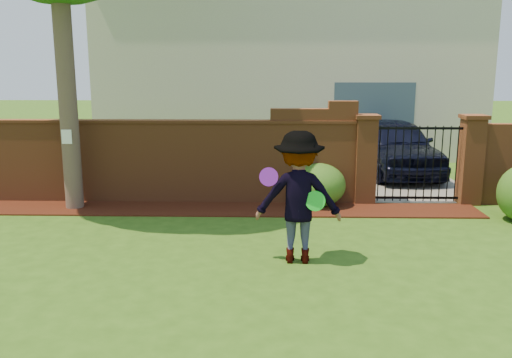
{
  "coord_description": "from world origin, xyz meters",
  "views": [
    {
      "loc": [
        0.39,
        -7.17,
        2.84
      ],
      "look_at": [
        0.17,
        1.4,
        1.05
      ],
      "focal_mm": 37.68,
      "sensor_mm": 36.0,
      "label": 1
    }
  ],
  "objects_px": {
    "man": "(298,198)",
    "frisbee_green": "(315,201)",
    "car": "(397,147)",
    "frisbee_purple": "(269,177)"
  },
  "relations": [
    {
      "from": "man",
      "to": "frisbee_green",
      "type": "xyz_separation_m",
      "value": [
        0.23,
        -0.2,
        0.0
      ]
    },
    {
      "from": "car",
      "to": "frisbee_purple",
      "type": "bearing_deg",
      "value": -121.18
    },
    {
      "from": "car",
      "to": "frisbee_green",
      "type": "height_order",
      "value": "car"
    },
    {
      "from": "car",
      "to": "frisbee_green",
      "type": "relative_size",
      "value": 15.17
    },
    {
      "from": "frisbee_green",
      "to": "frisbee_purple",
      "type": "bearing_deg",
      "value": 177.39
    },
    {
      "from": "frisbee_green",
      "to": "car",
      "type": "bearing_deg",
      "value": 68.21
    },
    {
      "from": "man",
      "to": "frisbee_green",
      "type": "distance_m",
      "value": 0.31
    },
    {
      "from": "car",
      "to": "man",
      "type": "relative_size",
      "value": 2.26
    },
    {
      "from": "man",
      "to": "car",
      "type": "bearing_deg",
      "value": -111.58
    },
    {
      "from": "frisbee_purple",
      "to": "frisbee_green",
      "type": "distance_m",
      "value": 0.75
    }
  ]
}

